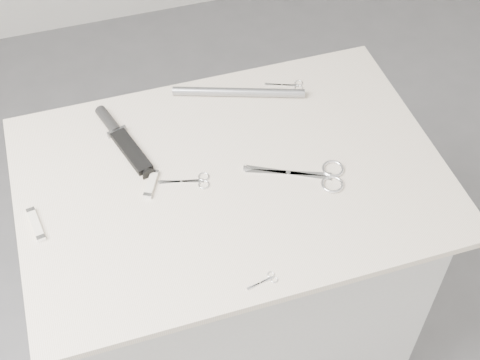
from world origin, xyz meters
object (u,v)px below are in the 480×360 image
object	(u,v)px
tiny_scissors	(266,280)
sheathed_knife	(121,137)
large_shears	(317,175)
embroidery_scissors_a	(194,181)
metal_rail	(239,92)
pocket_knife_a	(151,184)
embroidery_scissors_b	(290,85)
plinth	(233,281)
pocket_knife_b	(36,224)

from	to	relation	value
tiny_scissors	sheathed_knife	xyz separation A→B (m)	(-0.21, 0.49, 0.01)
large_shears	sheathed_knife	world-z (taller)	sheathed_knife
embroidery_scissors_a	metal_rail	distance (m)	0.32
sheathed_knife	pocket_knife_a	size ratio (longest dim) A/B	3.10
large_shears	embroidery_scissors_b	bearing A→B (deg)	105.11
plinth	pocket_knife_a	size ratio (longest dim) A/B	11.14
embroidery_scissors_b	pocket_knife_a	bearing A→B (deg)	-130.40
tiny_scissors	pocket_knife_a	distance (m)	0.37
pocket_knife_b	metal_rail	distance (m)	0.62
large_shears	embroidery_scissors_b	xyz separation A→B (m)	(0.05, 0.32, -0.00)
embroidery_scissors_a	pocket_knife_a	distance (m)	0.10
sheathed_knife	pocket_knife_b	world-z (taller)	sheathed_knife
plinth	tiny_scissors	world-z (taller)	tiny_scissors
sheathed_knife	pocket_knife_a	world-z (taller)	sheathed_knife
large_shears	pocket_knife_a	xyz separation A→B (m)	(-0.38, 0.09, 0.00)
pocket_knife_a	metal_rail	size ratio (longest dim) A/B	0.23
embroidery_scissors_a	pocket_knife_a	xyz separation A→B (m)	(-0.10, 0.02, 0.00)
embroidery_scissors_b	sheathed_knife	xyz separation A→B (m)	(-0.47, -0.06, 0.01)
sheathed_knife	metal_rail	world-z (taller)	sheathed_knife
large_shears	embroidery_scissors_a	size ratio (longest dim) A/B	1.93
pocket_knife_a	metal_rail	world-z (taller)	metal_rail
embroidery_scissors_b	pocket_knife_b	bearing A→B (deg)	-137.54
pocket_knife_b	pocket_knife_a	bearing A→B (deg)	-90.83
sheathed_knife	metal_rail	size ratio (longest dim) A/B	0.73
large_shears	sheathed_knife	distance (m)	0.49
pocket_knife_b	metal_rail	world-z (taller)	metal_rail
plinth	tiny_scissors	size ratio (longest dim) A/B	13.06
embroidery_scissors_b	metal_rail	xyz separation A→B (m)	(-0.14, 0.00, 0.01)
large_shears	pocket_knife_b	distance (m)	0.65
plinth	large_shears	xyz separation A→B (m)	(0.19, -0.07, 0.47)
embroidery_scissors_a	embroidery_scissors_b	xyz separation A→B (m)	(0.33, 0.25, -0.00)
embroidery_scissors_b	sheathed_knife	size ratio (longest dim) A/B	0.40
embroidery_scissors_b	sheathed_knife	world-z (taller)	sheathed_knife
large_shears	embroidery_scissors_b	size ratio (longest dim) A/B	2.29
pocket_knife_a	metal_rail	xyz separation A→B (m)	(0.29, 0.24, 0.01)
plinth	large_shears	world-z (taller)	large_shears
embroidery_scissors_a	pocket_knife_b	world-z (taller)	pocket_knife_b
embroidery_scissors_a	tiny_scissors	xyz separation A→B (m)	(0.07, -0.31, -0.00)
pocket_knife_a	embroidery_scissors_a	bearing A→B (deg)	-74.15
tiny_scissors	embroidery_scissors_b	bearing A→B (deg)	53.72
large_shears	sheathed_knife	bearing A→B (deg)	172.72
plinth	large_shears	bearing A→B (deg)	-18.92
embroidery_scissors_b	tiny_scissors	world-z (taller)	same
metal_rail	embroidery_scissors_b	bearing A→B (deg)	-1.85
embroidery_scissors_a	large_shears	bearing A→B (deg)	0.58
plinth	sheathed_knife	world-z (taller)	sheathed_knife
tiny_scissors	sheathed_knife	size ratio (longest dim) A/B	0.28
plinth	tiny_scissors	bearing A→B (deg)	-93.32
pocket_knife_b	metal_rail	size ratio (longest dim) A/B	0.28
embroidery_scissors_b	pocket_knife_b	world-z (taller)	pocket_knife_b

